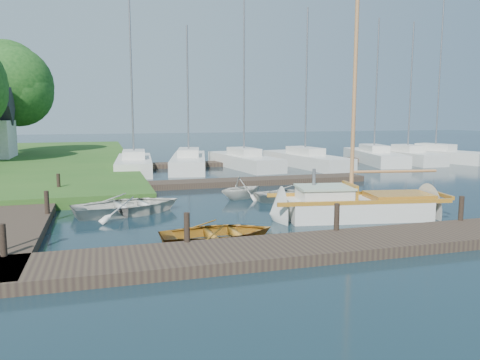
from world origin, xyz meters
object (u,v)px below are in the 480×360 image
object	(u,v)px
marina_boat_2	(244,160)
marina_boat_5	(374,155)
dinghy	(218,230)
mooring_post_3	(461,208)
tender_a	(128,203)
tender_c	(294,192)
marina_boat_7	(435,154)
mooring_post_4	(47,202)
tender_b	(241,186)
marina_boat_1	(189,161)
marina_boat_0	(134,163)
tree_7	(11,85)
marina_boat_3	(305,159)
marina_boat_6	(407,155)
mooring_post_0	(3,240)
mooring_post_1	(187,227)
mooring_post_5	(59,183)
mooring_post_2	(337,217)
sailboat	(360,208)

from	to	relation	value
marina_boat_2	marina_boat_5	distance (m)	10.80
dinghy	mooring_post_3	bearing A→B (deg)	-97.70
tender_a	tender_c	world-z (taller)	tender_a
tender_c	marina_boat_7	world-z (taller)	marina_boat_7
mooring_post_4	tender_b	xyz separation A→B (m)	(7.79, 2.44, -0.14)
marina_boat_1	marina_boat_0	bearing A→B (deg)	111.49
mooring_post_4	tree_7	bearing A→B (deg)	100.86
marina_boat_3	marina_boat_6	distance (m)	8.78
mooring_post_0	marina_boat_2	size ratio (longest dim) A/B	0.07
mooring_post_1	marina_boat_2	bearing A→B (deg)	68.50
marina_boat_1	marina_boat_5	world-z (taller)	marina_boat_5
tender_a	marina_boat_6	size ratio (longest dim) A/B	0.38
mooring_post_0	marina_boat_1	size ratio (longest dim) A/B	0.08
mooring_post_5	marina_boat_1	world-z (taller)	marina_boat_1
mooring_post_1	mooring_post_2	xyz separation A→B (m)	(4.50, 0.00, 0.00)
mooring_post_3	marina_boat_7	xyz separation A→B (m)	(14.78, 19.33, -0.11)
tender_b	marina_boat_6	world-z (taller)	marina_boat_6
marina_boat_2	marina_boat_3	distance (m)	4.49
dinghy	marina_boat_2	distance (m)	19.44
marina_boat_1	marina_boat_2	size ratio (longest dim) A/B	0.79
mooring_post_4	mooring_post_3	bearing A→B (deg)	-21.04
tender_c	tree_7	distance (m)	29.38
sailboat	mooring_post_4	bearing A→B (deg)	176.42
mooring_post_0	marina_boat_7	bearing A→B (deg)	34.36
dinghy	marina_boat_0	distance (m)	18.29
mooring_post_3	marina_boat_7	size ratio (longest dim) A/B	0.06
marina_boat_7	mooring_post_1	bearing A→B (deg)	109.65
dinghy	marina_boat_7	xyz separation A→B (m)	(22.71, 18.49, 0.24)
mooring_post_4	marina_boat_2	size ratio (longest dim) A/B	0.07
dinghy	marina_boat_6	size ratio (longest dim) A/B	0.32
mooring_post_5	marina_boat_6	bearing A→B (deg)	19.60
mooring_post_2	marina_boat_3	bearing A→B (deg)	68.08
mooring_post_3	marina_boat_2	world-z (taller)	marina_boat_2
mooring_post_3	mooring_post_4	distance (m)	13.93
mooring_post_2	mooring_post_5	xyz separation A→B (m)	(-8.50, 10.00, 0.00)
mooring_post_5	sailboat	size ratio (longest dim) A/B	0.08
mooring_post_3	tender_b	xyz separation A→B (m)	(-5.21, 7.44, -0.14)
mooring_post_4	marina_boat_6	world-z (taller)	marina_boat_6
mooring_post_3	marina_boat_2	bearing A→B (deg)	94.33
mooring_post_4	mooring_post_0	bearing A→B (deg)	-95.71
sailboat	marina_boat_3	size ratio (longest dim) A/B	0.89
mooring_post_5	sailboat	bearing A→B (deg)	-34.88
marina_boat_2	mooring_post_4	bearing A→B (deg)	132.91
mooring_post_1	tender_a	size ratio (longest dim) A/B	0.20
tree_7	marina_boat_7	bearing A→B (deg)	-19.67
mooring_post_1	marina_boat_7	bearing A→B (deg)	39.11
tender_a	marina_boat_7	bearing A→B (deg)	-74.05
marina_boat_0	tree_7	distance (m)	15.96
marina_boat_1	marina_boat_2	distance (m)	3.87
mooring_post_1	marina_boat_3	size ratio (longest dim) A/B	0.07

